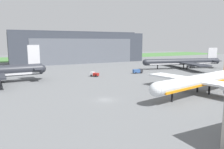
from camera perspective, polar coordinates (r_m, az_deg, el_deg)
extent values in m
plane|color=slate|center=(57.69, -1.81, -6.81)|extent=(440.00, 440.00, 0.00)
cube|color=#46793C|center=(207.11, -20.23, 4.03)|extent=(440.00, 56.00, 0.08)
cube|color=#383D47|center=(164.99, -9.06, 7.15)|extent=(96.47, 30.76, 21.83)
cube|color=slate|center=(150.36, -7.22, 6.19)|extent=(73.32, 0.30, 17.46)
cube|color=#383D47|center=(165.06, -9.16, 11.14)|extent=(96.47, 7.38, 1.20)
sphere|color=#282B33|center=(91.33, -18.34, 1.49)|extent=(3.42, 3.42, 3.42)
cube|color=silver|center=(90.30, -20.26, 5.09)|extent=(4.54, 0.63, 7.46)
cube|color=#282B33|center=(94.10, -19.99, 1.88)|extent=(3.44, 6.29, 0.28)
cube|color=#282B33|center=(87.70, -19.26, 1.44)|extent=(3.44, 6.29, 0.28)
cylinder|color=#282B33|center=(128.99, 18.43, 3.30)|extent=(44.58, 15.07, 3.54)
sphere|color=#282B33|center=(119.26, 8.99, 3.23)|extent=(3.40, 3.40, 3.40)
sphere|color=#282B33|center=(141.69, 26.37, 3.30)|extent=(2.76, 2.76, 2.76)
cube|color=silver|center=(129.08, 18.41, 2.87)|extent=(41.09, 14.17, 0.62)
cube|color=silver|center=(139.18, 25.33, 5.26)|extent=(5.78, 1.90, 6.02)
cube|color=#282B33|center=(142.14, 24.86, 3.56)|extent=(5.21, 5.84, 0.28)
cube|color=#282B33|center=(137.89, 26.18, 3.33)|extent=(5.21, 5.84, 0.28)
cube|color=#282B33|center=(138.50, 16.59, 3.56)|extent=(11.84, 20.07, 0.56)
cube|color=#282B33|center=(120.70, 21.26, 2.59)|extent=(11.84, 20.07, 0.56)
cylinder|color=gray|center=(136.92, 16.57, 2.97)|extent=(3.75, 2.75, 1.95)
cylinder|color=gray|center=(121.66, 20.53, 2.07)|extent=(3.75, 2.75, 1.95)
cylinder|color=black|center=(122.31, 12.13, 1.90)|extent=(0.56, 0.56, 2.31)
cylinder|color=black|center=(131.79, 18.65, 2.12)|extent=(0.56, 0.56, 2.31)
cylinder|color=black|center=(128.62, 19.48, 1.92)|extent=(0.56, 0.56, 2.31)
cylinder|color=silver|center=(68.25, 22.75, -1.41)|extent=(40.09, 11.21, 3.57)
sphere|color=silver|center=(51.97, 11.71, -3.95)|extent=(3.43, 3.43, 3.43)
cube|color=orange|center=(68.42, 22.70, -2.22)|extent=(36.95, 10.63, 0.62)
cube|color=silver|center=(85.00, 27.08, 0.46)|extent=(4.51, 5.60, 0.28)
cube|color=silver|center=(74.11, 16.53, -0.67)|extent=(9.65, 18.31, 0.56)
cylinder|color=gray|center=(72.89, 17.01, -1.87)|extent=(3.70, 2.58, 1.96)
cylinder|color=black|center=(57.59, 15.80, -5.92)|extent=(0.56, 0.56, 2.44)
cylinder|color=black|center=(71.09, 21.93, -3.44)|extent=(0.56, 0.56, 2.44)
cylinder|color=black|center=(69.34, 24.61, -3.91)|extent=(0.56, 0.56, 2.44)
cube|color=silver|center=(96.01, -5.30, 0.24)|extent=(2.29, 2.23, 1.59)
cube|color=#AD1E19|center=(95.17, -4.32, 0.05)|extent=(2.88, 2.94, 1.15)
cylinder|color=black|center=(96.97, -4.99, -0.14)|extent=(0.78, 0.86, 0.90)
cylinder|color=black|center=(95.24, -5.56, -0.31)|extent=(0.78, 0.86, 0.90)
cylinder|color=black|center=(95.95, -3.82, -0.22)|extent=(0.78, 0.86, 0.90)
cylinder|color=black|center=(94.20, -4.38, -0.40)|extent=(0.78, 0.86, 0.90)
cube|color=#2D2D33|center=(106.40, 7.76, 1.06)|extent=(1.73, 1.82, 1.81)
cube|color=#335693|center=(105.22, 6.56, 0.95)|extent=(3.59, 2.00, 1.63)
cylinder|color=black|center=(105.62, 7.89, 0.50)|extent=(0.75, 0.33, 0.73)
cylinder|color=black|center=(107.23, 7.41, 0.64)|extent=(0.75, 0.33, 0.73)
cylinder|color=black|center=(104.19, 6.44, 0.42)|extent=(0.75, 0.33, 0.73)
cylinder|color=black|center=(105.82, 5.97, 0.56)|extent=(0.75, 0.33, 0.73)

